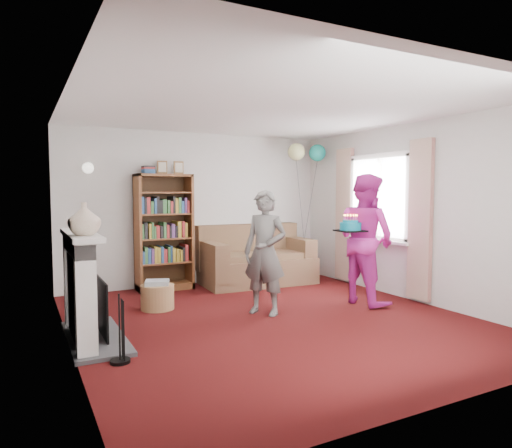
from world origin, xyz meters
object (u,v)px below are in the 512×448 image
bookcase (163,233)px  sofa (255,261)px  person_magenta (366,239)px  person_striped (265,252)px  birthday_cake (350,226)px

bookcase → sofa: size_ratio=1.10×
sofa → person_magenta: (0.70, -1.95, 0.53)m
sofa → bookcase: bearing=174.3°
bookcase → person_striped: bearing=-70.8°
bookcase → person_striped: 2.16m
bookcase → birthday_cake: bearing=-50.8°
person_striped → person_magenta: (1.50, -0.14, 0.11)m
person_striped → person_magenta: size_ratio=0.88×
sofa → birthday_cake: birthday_cake is taller
person_magenta → bookcase: bearing=39.4°
birthday_cake → person_striped: bearing=168.3°
bookcase → person_striped: bookcase is taller
sofa → birthday_cake: (0.35, -2.05, 0.72)m
person_magenta → person_striped: bearing=78.7°
person_striped → birthday_cake: size_ratio=4.65×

